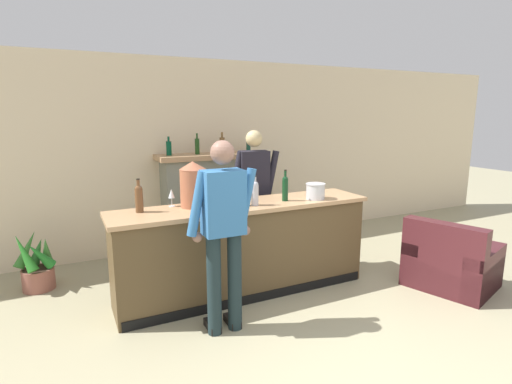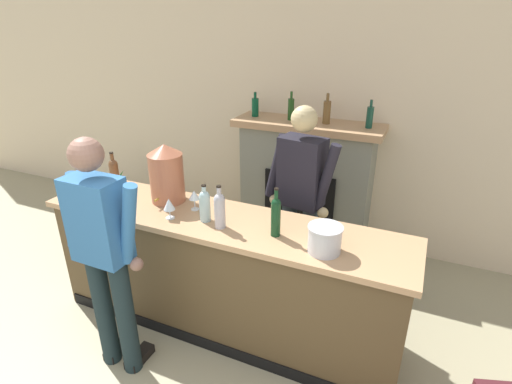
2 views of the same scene
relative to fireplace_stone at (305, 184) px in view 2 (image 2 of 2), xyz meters
The scene contains 15 objects.
wall_back_panel 0.71m from the fireplace_stone, 93.21° to the left, with size 12.00×0.07×2.75m.
bar_counter 1.61m from the fireplace_stone, 96.58° to the right, with size 2.87×0.64×1.02m.
fireplace_stone is the anchor object (origin of this frame).
potted_plant_corner 2.37m from the fireplace_stone, 168.06° to the right, with size 0.47×0.52×0.70m.
person_customer 2.36m from the fireplace_stone, 106.97° to the right, with size 0.66×0.30×1.76m.
person_bartender 1.02m from the fireplace_stone, 75.81° to the right, with size 0.65×0.35×1.78m.
copper_dispenser 1.73m from the fireplace_stone, 115.80° to the right, with size 0.28×0.31×0.48m.
ice_bucket_steel 1.88m from the fireplace_stone, 69.28° to the right, with size 0.22×0.22×0.18m.
wine_bottle_chardonnay_pale 1.74m from the fireplace_stone, 80.04° to the right, with size 0.07×0.07×0.35m.
wine_bottle_cabernet_heavy 1.73m from the fireplace_stone, 98.94° to the right, with size 0.08×0.08×0.29m.
wine_bottle_port_short 1.99m from the fireplace_stone, 130.76° to the right, with size 0.08×0.08×0.34m.
wine_bottle_riesling_slim 1.76m from the fireplace_stone, 93.75° to the right, with size 0.08×0.08×0.32m.
wine_glass_by_dispenser 1.86m from the fireplace_stone, 106.71° to the right, with size 0.09×0.09×0.16m.
wine_glass_mid_counter 1.70m from the fireplace_stone, 123.89° to the right, with size 0.07×0.07×0.19m.
wine_glass_front_left 1.65m from the fireplace_stone, 105.60° to the right, with size 0.08×0.08×0.16m.
Camera 2 is at (1.15, -0.40, 2.40)m, focal length 28.00 mm.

